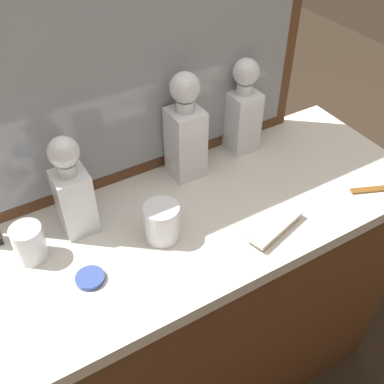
% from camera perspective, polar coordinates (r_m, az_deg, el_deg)
% --- Properties ---
extents(ground_plane, '(6.00, 6.00, 0.00)m').
position_cam_1_polar(ground_plane, '(1.88, 0.00, -22.11)').
color(ground_plane, '#2D2319').
extents(dresser, '(1.30, 0.50, 0.86)m').
position_cam_1_polar(dresser, '(1.51, 0.00, -14.74)').
color(dresser, brown).
rests_on(dresser, ground_plane).
extents(dresser_mirror, '(0.96, 0.03, 0.74)m').
position_cam_1_polar(dresser_mirror, '(1.14, -6.23, 17.94)').
color(dresser_mirror, brown).
rests_on(dresser_mirror, dresser).
extents(crystal_decanter_right, '(0.08, 0.08, 0.29)m').
position_cam_1_polar(crystal_decanter_right, '(1.35, 6.32, 9.62)').
color(crystal_decanter_right, white).
rests_on(crystal_decanter_right, dresser).
extents(crystal_decanter_front, '(0.09, 0.09, 0.31)m').
position_cam_1_polar(crystal_decanter_front, '(1.23, -0.81, 7.05)').
color(crystal_decanter_front, white).
rests_on(crystal_decanter_front, dresser).
extents(crystal_decanter_left, '(0.08, 0.08, 0.27)m').
position_cam_1_polar(crystal_decanter_left, '(1.11, -14.57, -0.35)').
color(crystal_decanter_left, white).
rests_on(crystal_decanter_left, dresser).
extents(crystal_tumbler_far_right, '(0.07, 0.07, 0.09)m').
position_cam_1_polar(crystal_tumbler_far_right, '(1.11, -19.58, -6.16)').
color(crystal_tumbler_far_right, white).
rests_on(crystal_tumbler_far_right, dresser).
extents(crystal_tumbler_far_left, '(0.09, 0.09, 0.10)m').
position_cam_1_polar(crystal_tumbler_far_left, '(1.09, -3.76, -3.91)').
color(crystal_tumbler_far_left, white).
rests_on(crystal_tumbler_far_left, dresser).
extents(silver_brush_far_left, '(0.18, 0.10, 0.02)m').
position_cam_1_polar(silver_brush_far_left, '(1.15, 10.32, -4.29)').
color(silver_brush_far_left, '#B7A88C').
rests_on(silver_brush_far_left, dresser).
extents(porcelain_dish, '(0.07, 0.07, 0.01)m').
position_cam_1_polar(porcelain_dish, '(1.06, -12.59, -10.44)').
color(porcelain_dish, '#33478C').
rests_on(porcelain_dish, dresser).
extents(tortoiseshell_comb, '(0.14, 0.07, 0.01)m').
position_cam_1_polar(tortoiseshell_comb, '(1.34, 21.97, 0.33)').
color(tortoiseshell_comb, brown).
rests_on(tortoiseshell_comb, dresser).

